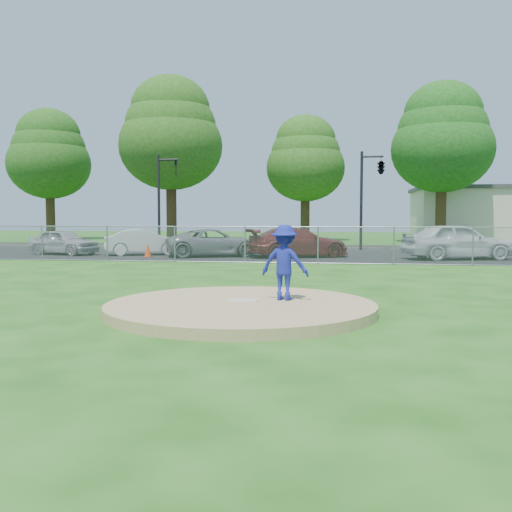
{
  "coord_description": "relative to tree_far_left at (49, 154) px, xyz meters",
  "views": [
    {
      "loc": [
        2.02,
        -11.14,
        1.93
      ],
      "look_at": [
        0.0,
        2.0,
        1.0
      ],
      "focal_mm": 40.0,
      "sensor_mm": 36.0,
      "label": 1
    }
  ],
  "objects": [
    {
      "name": "parked_car_gray",
      "position": [
        17.95,
        -17.53,
        -6.4
      ],
      "size": [
        5.16,
        3.73,
        1.3
      ],
      "primitive_type": "imported",
      "rotation": [
        0.0,
        0.0,
        1.94
      ],
      "color": "gray",
      "rests_on": "parking_lot"
    },
    {
      "name": "tree_center",
      "position": [
        21.0,
        1.0,
        -0.59
      ],
      "size": [
        6.16,
        6.16,
        9.84
      ],
      "color": "#342513",
      "rests_on": "ground"
    },
    {
      "name": "parking_lot",
      "position": [
        22.0,
        -16.5,
        -7.05
      ],
      "size": [
        50.0,
        8.0,
        0.01
      ],
      "primitive_type": "cube",
      "color": "black",
      "rests_on": "ground"
    },
    {
      "name": "tree_left",
      "position": [
        11.0,
        -2.0,
        1.18
      ],
      "size": [
        7.84,
        7.84,
        12.53
      ],
      "color": "#352213",
      "rests_on": "ground"
    },
    {
      "name": "parked_car_pearl",
      "position": [
        29.03,
        -17.71,
        -6.24
      ],
      "size": [
        5.11,
        3.06,
        1.63
      ],
      "primitive_type": "imported",
      "rotation": [
        0.0,
        0.0,
        1.82
      ],
      "color": "silver",
      "rests_on": "parking_lot"
    },
    {
      "name": "pitching_rubber",
      "position": [
        22.0,
        -32.8,
        -6.84
      ],
      "size": [
        0.6,
        0.15,
        0.04
      ],
      "primitive_type": "cube",
      "color": "white",
      "rests_on": "pitchers_mound"
    },
    {
      "name": "pitchers_mound",
      "position": [
        22.0,
        -33.0,
        -6.96
      ],
      "size": [
        5.4,
        5.4,
        0.2
      ],
      "primitive_type": "cylinder",
      "color": "tan",
      "rests_on": "ground"
    },
    {
      "name": "traffic_cone",
      "position": [
        14.87,
        -18.35,
        -6.72
      ],
      "size": [
        0.33,
        0.33,
        0.65
      ],
      "primitive_type": "cone",
      "color": "#DC430B",
      "rests_on": "parking_lot"
    },
    {
      "name": "tree_right",
      "position": [
        31.0,
        -1.0,
        0.59
      ],
      "size": [
        7.28,
        7.28,
        11.63
      ],
      "color": "#382614",
      "rests_on": "ground"
    },
    {
      "name": "parked_car_silver",
      "position": [
        10.13,
        -17.39,
        -6.41
      ],
      "size": [
        4.04,
        2.61,
        1.28
      ],
      "primitive_type": "imported",
      "rotation": [
        0.0,
        0.0,
        1.25
      ],
      "color": "#AAAAAF",
      "rests_on": "parking_lot"
    },
    {
      "name": "pitcher",
      "position": [
        22.83,
        -32.49,
        -6.08
      ],
      "size": [
        1.11,
        0.79,
        1.55
      ],
      "primitive_type": "imported",
      "rotation": [
        0.0,
        0.0,
        2.92
      ],
      "color": "navy",
      "rests_on": "pitchers_mound"
    },
    {
      "name": "traffic_signal_center",
      "position": [
        25.97,
        -11.0,
        -2.45
      ],
      "size": [
        1.42,
        2.48,
        5.6
      ],
      "color": "black",
      "rests_on": "ground"
    },
    {
      "name": "ground",
      "position": [
        22.0,
        -23.0,
        -7.06
      ],
      "size": [
        120.0,
        120.0,
        0.0
      ],
      "primitive_type": "plane",
      "color": "#194E11",
      "rests_on": "ground"
    },
    {
      "name": "parked_car_darkred",
      "position": [
        21.91,
        -17.44,
        -6.36
      ],
      "size": [
        5.14,
        3.71,
        1.38
      ],
      "primitive_type": "imported",
      "rotation": [
        0.0,
        0.0,
        1.99
      ],
      "color": "maroon",
      "rests_on": "parking_lot"
    },
    {
      "name": "chain_link_fence",
      "position": [
        22.0,
        -21.0,
        -6.31
      ],
      "size": [
        40.0,
        0.06,
        1.5
      ],
      "primitive_type": "cube",
      "color": "gray",
      "rests_on": "ground"
    },
    {
      "name": "tree_far_left",
      "position": [
        0.0,
        0.0,
        0.0
      ],
      "size": [
        6.72,
        6.72,
        10.74
      ],
      "color": "#372414",
      "rests_on": "ground"
    },
    {
      "name": "parked_car_white",
      "position": [
        14.23,
        -17.02,
        -6.41
      ],
      "size": [
        4.13,
        2.8,
        1.29
      ],
      "primitive_type": "imported",
      "rotation": [
        0.0,
        0.0,
        1.98
      ],
      "color": "silver",
      "rests_on": "parking_lot"
    },
    {
      "name": "street",
      "position": [
        22.0,
        -9.0,
        -7.06
      ],
      "size": [
        60.0,
        7.0,
        0.01
      ],
      "primitive_type": "cube",
      "color": "black",
      "rests_on": "ground"
    },
    {
      "name": "traffic_signal_left",
      "position": [
        13.24,
        -11.0,
        -3.7
      ],
      "size": [
        1.28,
        0.2,
        5.6
      ],
      "color": "black",
      "rests_on": "ground"
    }
  ]
}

